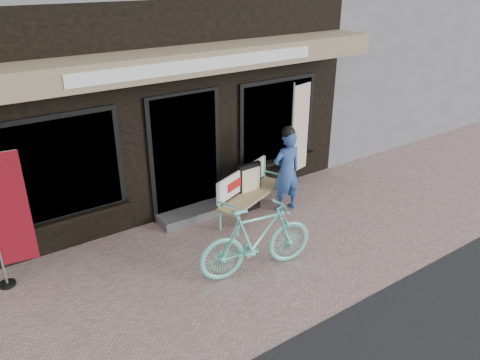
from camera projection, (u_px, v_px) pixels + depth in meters
ground at (253, 264)px, 6.97m from camera, size 70.00×70.00×0.00m
storefront at (110, 23)px, 9.43m from camera, size 7.00×6.77×6.00m
neighbor_right_near at (373, 11)px, 14.30m from camera, size 10.00×7.00×5.60m
bench at (248, 189)px, 8.17m from camera, size 1.62×0.96×0.86m
person at (287, 170)px, 8.23m from camera, size 0.57×0.40×1.58m
bicycle at (257, 239)px, 6.62m from camera, size 1.81×0.78×1.05m
nobori_red at (8, 217)px, 6.15m from camera, size 0.60×0.25×2.01m
nobori_cream at (298, 134)px, 8.95m from camera, size 0.64×0.28×2.15m
menu_stand at (249, 187)px, 8.30m from camera, size 0.46×0.12×0.92m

